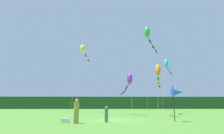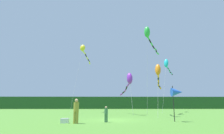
% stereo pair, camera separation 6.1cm
% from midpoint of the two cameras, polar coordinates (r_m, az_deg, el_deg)
% --- Properties ---
extents(ground_plane, '(120.00, 120.00, 0.00)m').
position_cam_midpoint_polar(ground_plane, '(16.70, 0.34, -16.24)').
color(ground_plane, '#4C842D').
extents(distant_treeline, '(108.00, 2.54, 3.93)m').
position_cam_midpoint_polar(distant_treeline, '(61.65, -0.81, -11.14)').
color(distant_treeline, '#234C23').
rests_on(distant_treeline, ground).
extents(person_adult, '(0.38, 0.38, 1.73)m').
position_cam_midpoint_polar(person_adult, '(13.71, -11.19, -12.94)').
color(person_adult, olive).
rests_on(person_adult, ground).
extents(person_child, '(0.26, 0.26, 1.20)m').
position_cam_midpoint_polar(person_child, '(14.45, -1.90, -14.27)').
color(person_child, '#3F724C').
rests_on(person_child, ground).
extents(cooler_box, '(0.56, 0.37, 0.34)m').
position_cam_midpoint_polar(cooler_box, '(14.27, -14.58, -15.96)').
color(cooler_box, silver).
rests_on(cooler_box, ground).
extents(banner_flag_pole, '(0.90, 0.70, 2.82)m').
position_cam_midpoint_polar(banner_flag_pole, '(15.80, 19.61, -7.50)').
color(banner_flag_pole, black).
rests_on(banner_flag_pole, ground).
extents(kite_yellow, '(1.79, 11.07, 12.55)m').
position_cam_midpoint_polar(kite_yellow, '(35.53, -8.96, 5.16)').
color(kite_yellow, '#B2B2B2').
rests_on(kite_yellow, ground).
extents(kite_purple, '(1.42, 7.17, 5.64)m').
position_cam_midpoint_polar(kite_purple, '(25.00, 5.19, -4.26)').
color(kite_purple, '#B2B2B2').
rests_on(kite_purple, ground).
extents(kite_orange, '(2.46, 6.75, 6.14)m').
position_cam_midpoint_polar(kite_orange, '(22.68, 14.16, -1.90)').
color(kite_orange, '#B2B2B2').
rests_on(kite_orange, ground).
extents(kite_cyan, '(4.71, 7.29, 10.00)m').
position_cam_midpoint_polar(kite_cyan, '(36.27, 16.64, 0.79)').
color(kite_cyan, '#B2B2B2').
rests_on(kite_cyan, ground).
extents(kite_green, '(3.73, 6.32, 12.88)m').
position_cam_midpoint_polar(kite_green, '(28.42, 11.15, 9.98)').
color(kite_green, '#B2B2B2').
rests_on(kite_green, ground).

